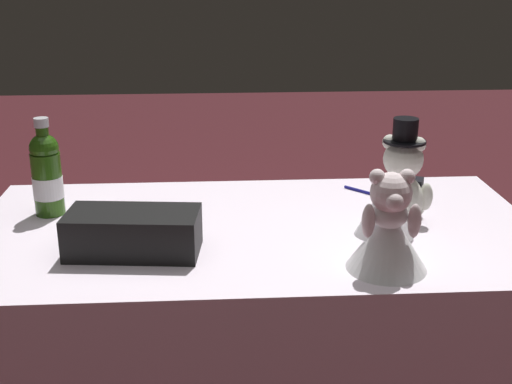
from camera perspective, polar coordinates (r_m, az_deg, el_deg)
name	(u,v)px	position (r m, az deg, el deg)	size (l,w,h in m)	color
reception_table	(256,354)	(1.99, 0.00, -13.61)	(1.52, 0.79, 0.79)	white
teddy_bear_groom	(402,182)	(1.84, 12.28, 0.81)	(0.16, 0.16, 0.29)	silver
teddy_bear_bride	(388,224)	(1.57, 11.13, -2.70)	(0.19, 0.23, 0.24)	white
champagne_bottle	(47,174)	(1.95, -17.37, 1.51)	(0.08, 0.08, 0.28)	#275111
signing_pen	(366,192)	(2.08, 9.34, -0.03)	(0.11, 0.12, 0.01)	navy
gift_case_black	(133,233)	(1.66, -10.39, -3.41)	(0.33, 0.19, 0.11)	black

